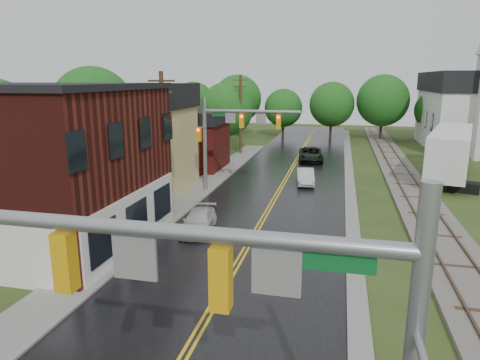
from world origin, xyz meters
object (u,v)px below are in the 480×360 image
(brick_building, at_px, (11,163))
(traffic_signal_far, at_px, (232,128))
(utility_pole_c, at_px, (240,113))
(tree_left_c, at_px, (169,117))
(utility_pole_b, at_px, (164,139))
(sedan_silver, at_px, (305,177))
(semi_trailer, at_px, (451,150))
(suv_dark, at_px, (311,155))
(traffic_signal_near, at_px, (268,315))
(pickup_white, at_px, (199,222))
(tree_left_e, at_px, (227,111))
(church, at_px, (474,102))
(tree_left_b, at_px, (94,110))

(brick_building, bearing_deg, traffic_signal_far, 53.08)
(utility_pole_c, bearing_deg, tree_left_c, -149.80)
(utility_pole_b, distance_m, sedan_silver, 13.03)
(utility_pole_b, xyz_separation_m, tree_left_c, (-7.05, 17.90, -0.21))
(utility_pole_b, relative_size, semi_trailer, 0.64)
(suv_dark, height_order, semi_trailer, semi_trailer)
(semi_trailer, bearing_deg, traffic_signal_far, -151.94)
(traffic_signal_near, distance_m, semi_trailer, 35.87)
(utility_pole_b, xyz_separation_m, semi_trailer, (20.67, 14.24, -2.24))
(utility_pole_b, height_order, sedan_silver, utility_pole_b)
(suv_dark, xyz_separation_m, pickup_white, (-4.70, -23.00, -0.15))
(suv_dark, bearing_deg, traffic_signal_far, -115.27)
(sedan_silver, bearing_deg, tree_left_e, 118.05)
(tree_left_c, relative_size, suv_dark, 1.44)
(traffic_signal_near, xyz_separation_m, sedan_silver, (-1.68, 28.91, -4.33))
(suv_dark, bearing_deg, pickup_white, -107.48)
(sedan_silver, height_order, semi_trailer, semi_trailer)
(brick_building, xyz_separation_m, tree_left_c, (-1.36, 24.90, 0.36))
(traffic_signal_far, distance_m, tree_left_e, 19.65)
(traffic_signal_far, xyz_separation_m, semi_trailer, (17.34, 9.24, -2.49))
(traffic_signal_near, bearing_deg, tree_left_e, 105.68)
(tree_left_c, xyz_separation_m, pickup_white, (10.65, -21.75, -3.93))
(suv_dark, bearing_deg, tree_left_e, 149.45)
(brick_building, relative_size, traffic_signal_near, 1.95)
(tree_left_e, xyz_separation_m, pickup_white, (5.65, -27.75, -4.23))
(church, relative_size, tree_left_c, 2.61)
(tree_left_c, bearing_deg, suv_dark, 4.68)
(tree_left_e, height_order, semi_trailer, tree_left_e)
(tree_left_e, relative_size, pickup_white, 2.03)
(utility_pole_c, bearing_deg, utility_pole_b, -90.00)
(brick_building, bearing_deg, tree_left_e, 83.29)
(tree_left_b, bearing_deg, sedan_silver, -2.88)
(pickup_white, bearing_deg, traffic_signal_near, -74.15)
(traffic_signal_near, height_order, sedan_silver, traffic_signal_near)
(brick_building, xyz_separation_m, utility_pole_b, (5.68, 7.00, 0.57))
(church, relative_size, tree_left_e, 2.45)
(brick_building, height_order, traffic_signal_near, brick_building)
(utility_pole_b, bearing_deg, tree_left_c, 111.49)
(pickup_white, bearing_deg, sedan_silver, 62.05)
(tree_left_e, bearing_deg, utility_pole_b, -85.10)
(utility_pole_b, relative_size, sedan_silver, 2.33)
(traffic_signal_near, bearing_deg, tree_left_c, 114.56)
(utility_pole_b, bearing_deg, church, 49.82)
(utility_pole_b, distance_m, semi_trailer, 25.20)
(utility_pole_c, xyz_separation_m, tree_left_b, (-11.05, -12.10, 1.00))
(traffic_signal_far, bearing_deg, tree_left_c, 128.82)
(traffic_signal_far, xyz_separation_m, tree_left_b, (-14.38, 4.90, 0.74))
(utility_pole_b, distance_m, utility_pole_c, 22.00)
(utility_pole_c, relative_size, tree_left_c, 1.18)
(church, relative_size, traffic_signal_near, 2.72)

